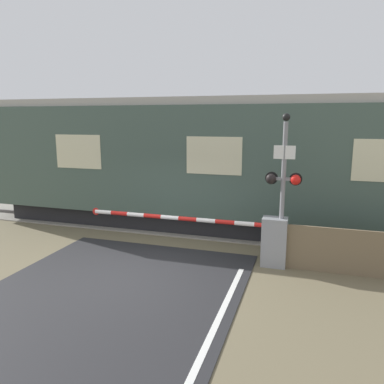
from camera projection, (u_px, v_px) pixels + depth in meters
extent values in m
plane|color=#6B6047|center=(133.00, 274.00, 8.76)|extent=(80.00, 80.00, 0.00)
cube|color=gray|center=(191.00, 223.00, 12.97)|extent=(36.00, 3.20, 0.03)
cube|color=#595451|center=(184.00, 227.00, 12.28)|extent=(36.00, 0.08, 0.10)
cube|color=#595451|center=(197.00, 216.00, 13.63)|extent=(36.00, 0.08, 0.10)
cube|color=black|center=(224.00, 218.00, 12.56)|extent=(14.98, 2.64, 0.60)
cube|color=#42564C|center=(225.00, 159.00, 12.18)|extent=(16.28, 3.10, 3.37)
cube|color=#ADA89E|center=(226.00, 102.00, 11.83)|extent=(15.96, 2.85, 0.24)
cube|color=beige|center=(214.00, 156.00, 10.67)|extent=(1.63, 0.02, 1.08)
cube|color=beige|center=(78.00, 152.00, 11.98)|extent=(1.63, 0.02, 1.08)
cube|color=gray|center=(274.00, 242.00, 9.16)|extent=(0.60, 0.44, 1.21)
cylinder|color=gray|center=(275.00, 226.00, 9.09)|extent=(0.16, 0.16, 0.18)
cylinder|color=red|center=(265.00, 225.00, 9.16)|extent=(0.50, 0.11, 0.11)
cylinder|color=white|center=(244.00, 224.00, 9.30)|extent=(0.50, 0.11, 0.11)
cylinder|color=red|center=(225.00, 222.00, 9.45)|extent=(0.50, 0.11, 0.11)
cylinder|color=white|center=(206.00, 220.00, 9.59)|extent=(0.50, 0.11, 0.11)
cylinder|color=red|center=(188.00, 219.00, 9.74)|extent=(0.50, 0.11, 0.11)
cylinder|color=white|center=(170.00, 217.00, 9.88)|extent=(0.50, 0.11, 0.11)
cylinder|color=red|center=(153.00, 216.00, 10.03)|extent=(0.50, 0.11, 0.11)
cylinder|color=white|center=(136.00, 215.00, 10.17)|extent=(0.50, 0.11, 0.11)
cylinder|color=red|center=(120.00, 213.00, 10.32)|extent=(0.50, 0.11, 0.11)
cylinder|color=white|center=(104.00, 212.00, 10.46)|extent=(0.50, 0.11, 0.11)
cylinder|color=red|center=(96.00, 211.00, 10.54)|extent=(0.20, 0.02, 0.20)
cylinder|color=gray|center=(283.00, 196.00, 8.92)|extent=(0.11, 0.11, 3.51)
cube|color=gray|center=(283.00, 179.00, 8.84)|extent=(0.68, 0.07, 0.07)
sphere|color=black|center=(271.00, 179.00, 8.87)|extent=(0.24, 0.24, 0.24)
sphere|color=red|center=(296.00, 180.00, 8.71)|extent=(0.24, 0.24, 0.24)
cylinder|color=black|center=(272.00, 178.00, 8.98)|extent=(0.30, 0.06, 0.30)
cylinder|color=black|center=(296.00, 179.00, 8.81)|extent=(0.30, 0.06, 0.30)
cube|color=white|center=(285.00, 152.00, 8.68)|extent=(0.49, 0.02, 0.31)
sphere|color=black|center=(286.00, 117.00, 8.56)|extent=(0.18, 0.18, 0.18)
cube|color=#726047|center=(357.00, 253.00, 8.56)|extent=(3.77, 0.06, 1.10)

